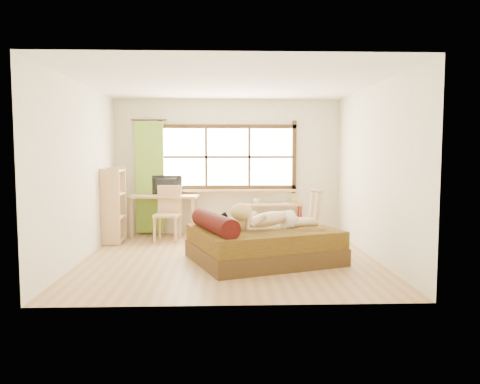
{
  "coord_description": "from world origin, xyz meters",
  "views": [
    {
      "loc": [
        -0.08,
        -7.19,
        1.67
      ],
      "look_at": [
        0.18,
        0.2,
        1.02
      ],
      "focal_mm": 35.0,
      "sensor_mm": 36.0,
      "label": 1
    }
  ],
  "objects_px": {
    "kitten": "(216,219)",
    "pipe_shelf": "(272,212)",
    "bed": "(261,243)",
    "bookshelf": "(114,205)",
    "chair": "(168,210)",
    "woman": "(274,208)",
    "desk": "(165,200)"
  },
  "relations": [
    {
      "from": "kitten",
      "to": "chair",
      "type": "bearing_deg",
      "value": 99.13
    },
    {
      "from": "woman",
      "to": "chair",
      "type": "xyz_separation_m",
      "value": [
        -1.8,
        1.83,
        -0.25
      ]
    },
    {
      "from": "bed",
      "to": "kitten",
      "type": "relative_size",
      "value": 8.08
    },
    {
      "from": "desk",
      "to": "bookshelf",
      "type": "xyz_separation_m",
      "value": [
        -0.84,
        -0.64,
        -0.02
      ]
    },
    {
      "from": "pipe_shelf",
      "to": "chair",
      "type": "bearing_deg",
      "value": -167.87
    },
    {
      "from": "bed",
      "to": "woman",
      "type": "xyz_separation_m",
      "value": [
        0.2,
        -0.03,
        0.54
      ]
    },
    {
      "from": "desk",
      "to": "pipe_shelf",
      "type": "height_order",
      "value": "desk"
    },
    {
      "from": "bed",
      "to": "kitten",
      "type": "xyz_separation_m",
      "value": [
        -0.67,
        0.12,
        0.35
      ]
    },
    {
      "from": "bed",
      "to": "chair",
      "type": "height_order",
      "value": "chair"
    },
    {
      "from": "woman",
      "to": "pipe_shelf",
      "type": "height_order",
      "value": "woman"
    },
    {
      "from": "desk",
      "to": "chair",
      "type": "relative_size",
      "value": 1.33
    },
    {
      "from": "bed",
      "to": "pipe_shelf",
      "type": "relative_size",
      "value": 1.96
    },
    {
      "from": "kitten",
      "to": "pipe_shelf",
      "type": "xyz_separation_m",
      "value": [
        1.08,
        2.16,
        -0.17
      ]
    },
    {
      "from": "pipe_shelf",
      "to": "bookshelf",
      "type": "height_order",
      "value": "bookshelf"
    },
    {
      "from": "bed",
      "to": "bookshelf",
      "type": "distance_m",
      "value": 3.0
    },
    {
      "from": "pipe_shelf",
      "to": "kitten",
      "type": "bearing_deg",
      "value": -117.76
    },
    {
      "from": "desk",
      "to": "chair",
      "type": "xyz_separation_m",
      "value": [
        0.11,
        -0.36,
        -0.14
      ]
    },
    {
      "from": "bed",
      "to": "pipe_shelf",
      "type": "height_order",
      "value": "bed"
    },
    {
      "from": "kitten",
      "to": "bookshelf",
      "type": "distance_m",
      "value": 2.35
    },
    {
      "from": "woman",
      "to": "kitten",
      "type": "relative_size",
      "value": 4.67
    },
    {
      "from": "bed",
      "to": "desk",
      "type": "distance_m",
      "value": 2.79
    },
    {
      "from": "woman",
      "to": "chair",
      "type": "distance_m",
      "value": 2.58
    },
    {
      "from": "woman",
      "to": "bookshelf",
      "type": "bearing_deg",
      "value": 130.8
    },
    {
      "from": "chair",
      "to": "bookshelf",
      "type": "bearing_deg",
      "value": -156.95
    },
    {
      "from": "desk",
      "to": "bookshelf",
      "type": "distance_m",
      "value": 1.06
    },
    {
      "from": "bed",
      "to": "pipe_shelf",
      "type": "distance_m",
      "value": 2.32
    },
    {
      "from": "bed",
      "to": "kitten",
      "type": "distance_m",
      "value": 0.77
    },
    {
      "from": "kitten",
      "to": "pipe_shelf",
      "type": "height_order",
      "value": "kitten"
    },
    {
      "from": "desk",
      "to": "bookshelf",
      "type": "bearing_deg",
      "value": -136.26
    },
    {
      "from": "chair",
      "to": "bed",
      "type": "bearing_deg",
      "value": -41.91
    },
    {
      "from": "woman",
      "to": "pipe_shelf",
      "type": "bearing_deg",
      "value": 64.98
    },
    {
      "from": "kitten",
      "to": "chair",
      "type": "height_order",
      "value": "chair"
    }
  ]
}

